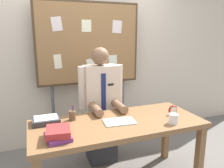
{
  "coord_description": "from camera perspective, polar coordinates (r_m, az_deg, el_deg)",
  "views": [
    {
      "loc": [
        -0.79,
        -1.9,
        1.58
      ],
      "look_at": [
        0.0,
        0.17,
        1.08
      ],
      "focal_mm": 35.21,
      "sensor_mm": 36.0,
      "label": 1
    }
  ],
  "objects": [
    {
      "name": "back_wall",
      "position": [
        3.25,
        -6.88,
        8.58
      ],
      "size": [
        6.4,
        0.08,
        2.7
      ],
      "primitive_type": "cube",
      "color": "beige",
      "rests_on": "ground_plane"
    },
    {
      "name": "desk",
      "position": [
        2.26,
        1.54,
        -11.83
      ],
      "size": [
        1.71,
        0.72,
        0.73
      ],
      "color": "brown",
      "rests_on": "ground_plane"
    },
    {
      "name": "person",
      "position": [
        2.73,
        -2.86,
        -6.78
      ],
      "size": [
        0.55,
        0.56,
        1.44
      ],
      "color": "#2D2D33",
      "rests_on": "ground_plane"
    },
    {
      "name": "bulletin_board",
      "position": [
        3.05,
        -5.97,
        9.92
      ],
      "size": [
        1.43,
        0.09,
        2.01
      ],
      "color": "#4C3823",
      "rests_on": "ground_plane"
    },
    {
      "name": "book_stack",
      "position": [
        1.92,
        -13.8,
        -12.39
      ],
      "size": [
        0.22,
        0.26,
        0.09
      ],
      "color": "#72337F",
      "rests_on": "desk"
    },
    {
      "name": "open_notebook",
      "position": [
        2.21,
        1.92,
        -9.74
      ],
      "size": [
        0.33,
        0.22,
        0.01
      ],
      "primitive_type": "cube",
      "rotation": [
        0.0,
        0.0,
        -0.1
      ],
      "color": "silver",
      "rests_on": "desk"
    },
    {
      "name": "desk_clock",
      "position": [
        2.48,
        15.53,
        -6.66
      ],
      "size": [
        0.1,
        0.04,
        0.1
      ],
      "color": "maroon",
      "rests_on": "desk"
    },
    {
      "name": "coffee_mug",
      "position": [
        2.24,
        15.64,
        -8.7
      ],
      "size": [
        0.09,
        0.09,
        0.1
      ],
      "primitive_type": "cylinder",
      "color": "white",
      "rests_on": "desk"
    },
    {
      "name": "pen_holder",
      "position": [
        2.28,
        -10.25,
        -8.03
      ],
      "size": [
        0.07,
        0.07,
        0.16
      ],
      "color": "brown",
      "rests_on": "desk"
    },
    {
      "name": "paper_tray",
      "position": [
        2.28,
        -16.77,
        -8.99
      ],
      "size": [
        0.26,
        0.2,
        0.06
      ],
      "color": "#333338",
      "rests_on": "desk"
    }
  ]
}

